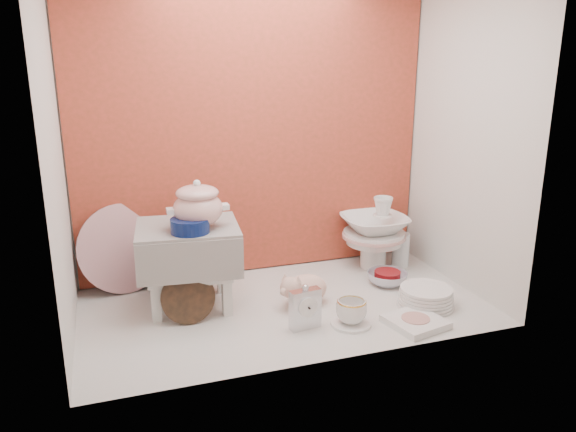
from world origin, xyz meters
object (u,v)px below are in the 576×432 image
Objects in this scene: soup_tureen at (198,204)px; blue_white_vase at (168,267)px; mantel_clock at (305,307)px; porcelain_tower at (374,233)px; step_stool at (189,266)px; floral_platter at (123,248)px; plush_pig at (306,288)px; gold_rim_teacup at (351,311)px; crystal_bowl at (387,278)px; dinner_plate_stack at (426,297)px.

blue_white_vase is at bearing 111.71° from soup_tureen.
mantel_clock is 0.80m from porcelain_tower.
step_stool is 1.02× the size of floral_platter.
floral_platter reaches higher than blue_white_vase.
floral_platter reaches higher than plush_pig.
gold_rim_teacup is 0.71m from porcelain_tower.
soup_tureen reaches higher than crystal_bowl.
soup_tureen reaches higher than step_stool.
porcelain_tower is (0.96, 0.22, -0.30)m from soup_tureen.
soup_tureen reaches higher than porcelain_tower.
soup_tureen is at bearing -68.29° from blue_white_vase.
porcelain_tower is at bearing 29.96° from plush_pig.
mantel_clock reaches higher than dinner_plate_stack.
soup_tureen reaches higher than plush_pig.
blue_white_vase is 0.88× the size of plush_pig.
step_stool is 0.31m from soup_tureen.
porcelain_tower reaches higher than mantel_clock.
dinner_plate_stack is (1.01, -0.34, -0.15)m from step_stool.
dinner_plate_stack is at bearing -16.69° from soup_tureen.
blue_white_vase is 1.08m from crystal_bowl.
plush_pig is at bearing 61.05° from mantel_clock.
blue_white_vase is 1.15× the size of mantel_clock.
crystal_bowl is (0.35, 0.34, -0.03)m from gold_rim_teacup.
step_stool is 3.40× the size of gold_rim_teacup.
step_stool is 0.56m from mantel_clock.
plush_pig is (0.50, -0.14, -0.12)m from step_stool.
gold_rim_teacup is at bearing -37.93° from floral_platter.
mantel_clock is 0.96× the size of crystal_bowl.
blue_white_vase is at bearing 121.18° from mantel_clock.
porcelain_tower is (0.59, 0.54, 0.10)m from mantel_clock.
soup_tureen is at bearing 166.17° from plush_pig.
gold_rim_teacup is (0.61, -0.40, -0.13)m from step_stool.
step_stool is at bearing 161.38° from dinner_plate_stack.
soup_tureen is at bearing -166.93° from porcelain_tower.
soup_tureen is 1.03m from crystal_bowl.
crystal_bowl is at bearing 21.29° from mantel_clock.
step_stool is 0.54m from plush_pig.
floral_platter is 1.71× the size of plush_pig.
step_stool is 1.73× the size of dinner_plate_stack.
porcelain_tower is at bearing 90.80° from dinner_plate_stack.
plush_pig is (0.46, -0.09, -0.41)m from soup_tureen.
blue_white_vase reaches higher than crystal_bowl.
plush_pig reaches higher than crystal_bowl.
crystal_bowl is at bearing -99.28° from porcelain_tower.
floral_platter reaches higher than gold_rim_teacup.
blue_white_vase is at bearing 152.14° from dinner_plate_stack.
step_stool reaches higher than gold_rim_teacup.
mantel_clock is (0.69, -0.65, -0.11)m from floral_platter.
dinner_plate_stack is at bearing -23.55° from plush_pig.
mantel_clock is at bearing 169.96° from gold_rim_teacup.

